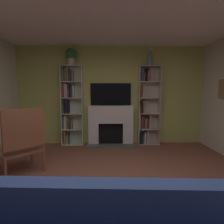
{
  "coord_description": "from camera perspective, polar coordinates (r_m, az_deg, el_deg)",
  "views": [
    {
      "loc": [
        -0.07,
        -2.36,
        1.43
      ],
      "look_at": [
        0.0,
        1.16,
        1.06
      ],
      "focal_mm": 30.73,
      "sensor_mm": 36.0,
      "label": 1
    }
  ],
  "objects": [
    {
      "name": "ground_plane",
      "position": [
        2.76,
        0.54,
        -25.21
      ],
      "size": [
        6.99,
        6.99,
        0.0
      ],
      "primitive_type": "plane",
      "color": "brown"
    },
    {
      "name": "vase_with_flowers",
      "position": [
        5.31,
        11.27,
        15.2
      ],
      "size": [
        0.11,
        0.11,
        0.49
      ],
      "color": "slate",
      "rests_on": "bookshelf_right"
    },
    {
      "name": "armchair",
      "position": [
        3.7,
        -25.4,
        -8.22
      ],
      "size": [
        0.88,
        0.88,
        1.15
      ],
      "color": "brown",
      "rests_on": "ground_plane"
    },
    {
      "name": "bookshelf_right",
      "position": [
        5.29,
        10.22,
        1.17
      ],
      "size": [
        0.57,
        0.27,
        2.12
      ],
      "color": "beige",
      "rests_on": "ground_plane"
    },
    {
      "name": "fireplace",
      "position": [
        5.23,
        -0.36,
        -3.55
      ],
      "size": [
        1.3,
        0.53,
        1.06
      ],
      "color": "white",
      "rests_on": "ground_plane"
    },
    {
      "name": "tv",
      "position": [
        5.24,
        -0.38,
        5.27
      ],
      "size": [
        1.09,
        0.06,
        0.6
      ],
      "primitive_type": "cube",
      "color": "black",
      "rests_on": "fireplace"
    },
    {
      "name": "bookshelf_left",
      "position": [
        5.28,
        -12.36,
        2.29
      ],
      "size": [
        0.57,
        0.28,
        2.12
      ],
      "color": "beige",
      "rests_on": "ground_plane"
    },
    {
      "name": "wall_back_accent",
      "position": [
        5.3,
        -0.39,
        4.9
      ],
      "size": [
        5.18,
        0.06,
        2.65
      ],
      "primitive_type": "cube",
      "color": "#B9BE62",
      "rests_on": "ground_plane"
    },
    {
      "name": "potted_plant",
      "position": [
        5.29,
        -12.08,
        16.17
      ],
      "size": [
        0.3,
        0.3,
        0.44
      ],
      "color": "beige",
      "rests_on": "bookshelf_left"
    }
  ]
}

